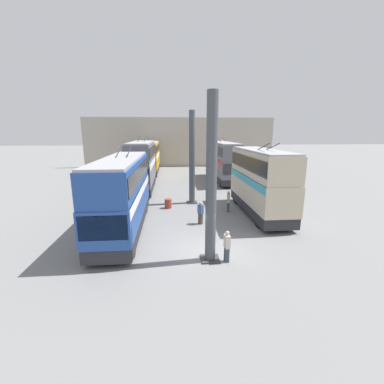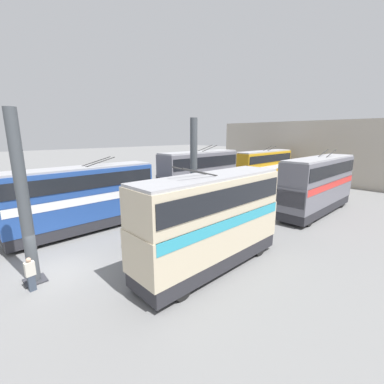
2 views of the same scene
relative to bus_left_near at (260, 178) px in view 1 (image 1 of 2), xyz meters
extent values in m
plane|color=slate|center=(-6.47, 5.18, -2.95)|extent=(240.00, 240.00, 0.00)
cube|color=#A8A093|center=(30.10, 5.18, 1.64)|extent=(0.50, 36.00, 9.19)
cylinder|color=#42474C|center=(-7.46, 5.18, 1.26)|extent=(0.54, 0.54, 8.42)
cube|color=#333338|center=(-7.46, 5.18, -2.91)|extent=(0.97, 0.97, 0.08)
cylinder|color=#42474C|center=(3.68, 5.18, 1.26)|extent=(0.54, 0.54, 8.42)
cube|color=#333338|center=(3.68, 5.18, -2.91)|extent=(0.97, 0.97, 0.08)
cylinder|color=black|center=(3.23, -1.05, -2.44)|extent=(1.02, 0.30, 1.02)
cylinder|color=black|center=(3.23, 1.05, -2.44)|extent=(1.02, 0.30, 1.02)
cylinder|color=black|center=(-3.06, -1.05, -2.44)|extent=(1.02, 0.30, 1.02)
cylinder|color=black|center=(-3.06, 1.05, -2.44)|extent=(1.02, 0.30, 1.02)
cube|color=#28282D|center=(-0.01, 0.00, -2.28)|extent=(9.11, 2.45, 0.78)
cube|color=beige|center=(-0.01, 0.00, -0.84)|extent=(9.29, 2.50, 2.10)
cube|color=teal|center=(-0.01, 0.00, -0.06)|extent=(9.01, 2.54, 0.55)
cube|color=beige|center=(-0.01, 0.00, 1.16)|extent=(9.20, 2.42, 1.90)
cube|color=black|center=(-0.01, 0.00, 1.26)|extent=(8.92, 2.51, 1.05)
cube|color=#9E9EA3|center=(-0.01, 0.00, 2.18)|extent=(9.11, 2.25, 0.14)
cube|color=black|center=(4.57, 0.00, -0.63)|extent=(0.12, 2.30, 1.35)
cylinder|color=#282828|center=(-1.17, -0.35, 2.54)|extent=(2.35, 0.07, 0.65)
cylinder|color=#282828|center=(-1.17, 0.35, 2.54)|extent=(2.35, 0.07, 0.65)
cylinder|color=black|center=(10.52, -1.05, -2.43)|extent=(1.04, 0.30, 1.04)
cylinder|color=black|center=(10.52, 1.05, -2.43)|extent=(1.04, 0.30, 1.04)
cylinder|color=black|center=(18.56, -1.05, -2.43)|extent=(1.04, 0.30, 1.04)
cylinder|color=black|center=(18.56, 1.05, -2.43)|extent=(1.04, 0.30, 1.04)
cube|color=#28282D|center=(14.64, 0.00, -2.28)|extent=(10.82, 2.45, 0.78)
cube|color=slate|center=(14.64, 0.00, -0.84)|extent=(11.04, 2.50, 2.08)
cube|color=red|center=(14.64, 0.00, -0.08)|extent=(10.71, 2.54, 0.55)
cube|color=slate|center=(14.64, 0.00, 1.16)|extent=(10.93, 2.42, 1.93)
cube|color=black|center=(14.64, 0.00, 1.26)|extent=(10.60, 2.51, 1.06)
cube|color=#9E9EA3|center=(14.64, 0.00, 2.19)|extent=(10.82, 2.25, 0.14)
cube|color=black|center=(9.18, 0.00, -0.64)|extent=(0.12, 2.30, 1.33)
cylinder|color=#282828|center=(16.02, -0.35, 2.55)|extent=(2.35, 0.07, 0.65)
cylinder|color=#282828|center=(16.02, 0.35, 2.55)|extent=(2.35, 0.07, 0.65)
cylinder|color=black|center=(-6.77, 9.30, -2.47)|extent=(0.96, 0.30, 0.96)
cylinder|color=black|center=(-6.77, 11.40, -2.47)|extent=(0.96, 0.30, 0.96)
cylinder|color=black|center=(1.04, 9.30, -2.47)|extent=(0.96, 0.30, 0.96)
cylinder|color=black|center=(1.04, 11.40, -2.47)|extent=(0.96, 0.30, 0.96)
cube|color=#28282D|center=(-2.76, 10.35, -2.31)|extent=(10.59, 2.45, 0.77)
cube|color=#234793|center=(-2.76, 10.35, -0.96)|extent=(10.81, 2.50, 1.94)
cube|color=white|center=(-2.76, 10.35, -0.26)|extent=(10.48, 2.54, 0.55)
cube|color=#234793|center=(-2.76, 10.35, 0.92)|extent=(10.70, 2.42, 1.82)
cube|color=black|center=(-2.76, 10.35, 1.01)|extent=(10.38, 2.51, 1.00)
cube|color=#9E9EA3|center=(-2.76, 10.35, 1.90)|extent=(10.59, 2.25, 0.14)
cube|color=black|center=(-8.11, 10.35, -0.76)|extent=(0.12, 2.30, 1.24)
cylinder|color=#282828|center=(-1.41, 10.00, 2.26)|extent=(2.35, 0.07, 0.65)
cylinder|color=#282828|center=(-1.41, 10.70, 2.26)|extent=(2.35, 0.07, 0.65)
cylinder|color=black|center=(6.14, 9.30, -2.42)|extent=(1.06, 0.30, 1.06)
cylinder|color=black|center=(6.14, 11.40, -2.42)|extent=(1.06, 0.30, 1.06)
cylinder|color=black|center=(12.77, 9.30, -2.42)|extent=(1.06, 0.30, 1.06)
cylinder|color=black|center=(12.77, 11.40, -2.42)|extent=(1.06, 0.30, 1.06)
cube|color=#28282D|center=(9.56, 10.35, -2.27)|extent=(9.44, 2.45, 0.79)
cube|color=slate|center=(9.56, 10.35, -0.73)|extent=(9.63, 2.50, 2.29)
cube|color=white|center=(9.56, 10.35, 0.14)|extent=(9.34, 2.54, 0.55)
cube|color=slate|center=(9.56, 10.35, 1.41)|extent=(9.53, 2.42, 1.97)
cube|color=black|center=(9.56, 10.35, 1.50)|extent=(9.24, 2.51, 1.08)
cube|color=#9E9EA3|center=(9.56, 10.35, 2.46)|extent=(9.44, 2.25, 0.14)
cube|color=black|center=(4.80, 10.35, -0.50)|extent=(0.12, 2.30, 1.47)
cylinder|color=#282828|center=(10.76, 10.00, 2.82)|extent=(2.35, 0.07, 0.65)
cylinder|color=#282828|center=(10.76, 10.70, 2.82)|extent=(2.35, 0.07, 0.65)
cylinder|color=black|center=(18.20, 9.30, -2.49)|extent=(0.92, 0.30, 0.92)
cylinder|color=black|center=(18.20, 11.40, -2.49)|extent=(0.92, 0.30, 0.92)
cylinder|color=black|center=(26.32, 9.30, -2.49)|extent=(0.92, 0.30, 0.92)
cylinder|color=black|center=(26.32, 11.40, -2.49)|extent=(0.92, 0.30, 0.92)
cube|color=#28282D|center=(22.36, 10.35, -2.32)|extent=(10.90, 2.45, 0.76)
cube|color=gold|center=(22.36, 10.35, -0.92)|extent=(11.12, 2.50, 2.05)
cube|color=white|center=(22.36, 10.35, -0.17)|extent=(10.79, 2.54, 0.55)
cube|color=gold|center=(22.36, 10.35, 1.00)|extent=(11.01, 2.42, 1.78)
cube|color=black|center=(22.36, 10.35, 1.09)|extent=(10.67, 2.51, 0.98)
cube|color=#9E9EA3|center=(22.36, 10.35, 1.96)|extent=(10.90, 2.25, 0.14)
cube|color=black|center=(16.86, 10.35, -0.71)|extent=(0.12, 2.30, 1.31)
cylinder|color=#282828|center=(23.75, 10.00, 2.32)|extent=(2.35, 0.07, 0.65)
cylinder|color=#282828|center=(23.75, 10.70, 2.32)|extent=(2.35, 0.07, 0.65)
cube|color=#384251|center=(-7.74, 4.36, -2.56)|extent=(0.32, 0.23, 0.78)
cube|color=beige|center=(-7.74, 4.36, -1.83)|extent=(0.44, 0.28, 0.68)
sphere|color=tan|center=(-7.74, 4.36, -1.38)|extent=(0.22, 0.22, 0.22)
cube|color=#384251|center=(0.62, 2.39, -2.54)|extent=(0.33, 0.26, 0.83)
cube|color=tan|center=(0.62, 2.39, -1.77)|extent=(0.46, 0.32, 0.72)
sphere|color=tan|center=(0.62, 2.39, -1.29)|extent=(0.23, 0.23, 0.23)
cube|color=#473D33|center=(-2.05, 5.04, -2.57)|extent=(0.36, 0.34, 0.77)
cube|color=#3D5684|center=(-2.05, 5.04, -1.84)|extent=(0.48, 0.44, 0.67)
sphere|color=tan|center=(-2.05, 5.04, -1.40)|extent=(0.22, 0.22, 0.22)
cylinder|color=#933828|center=(2.13, 7.42, -2.54)|extent=(0.60, 0.60, 0.82)
cylinder|color=#933828|center=(2.13, 7.42, -2.54)|extent=(0.63, 0.63, 0.04)
camera|label=1|loc=(-19.66, 7.16, 3.60)|focal=24.00mm
camera|label=2|loc=(-9.76, -8.72, 4.30)|focal=24.00mm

